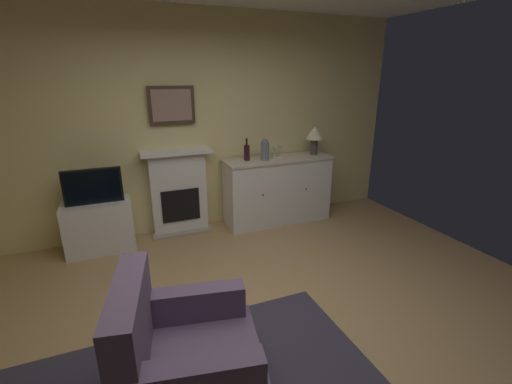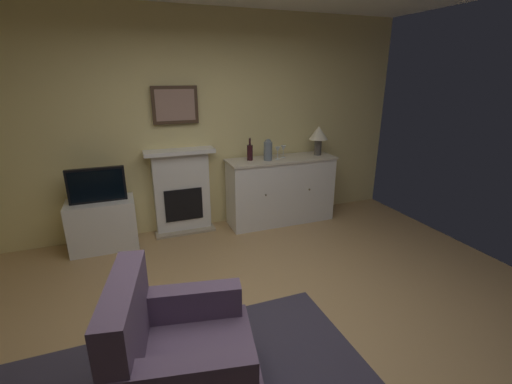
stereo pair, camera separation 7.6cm
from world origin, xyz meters
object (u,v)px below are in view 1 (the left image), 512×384
Objects in this scene: table_lamp at (315,135)px; wine_glass_left at (274,150)px; framed_picture at (172,105)px; vase_decorative at (265,150)px; fireplace_unit at (179,192)px; tv_cabinet at (99,226)px; wine_glass_center at (280,148)px; tv_set at (93,186)px; sideboard_cabinet at (277,190)px; wine_bottle at (247,152)px; armchair at (183,359)px.

table_lamp is 0.65m from wine_glass_left.
framed_picture reaches higher than vase_decorative.
tv_cabinet is (-0.98, -0.16, -0.25)m from fireplace_unit.
vase_decorative reaches higher than wine_glass_center.
tv_set is (-2.23, 0.02, -0.24)m from wine_glass_left.
framed_picture is 1.96× the size of vase_decorative.
wine_glass_center is at bearing -8.18° from framed_picture.
wine_glass_left reaches higher than tv_set.
framed_picture is 1.50m from wine_glass_center.
sideboard_cabinet is 2.31m from tv_cabinet.
framed_picture is 1.10m from wine_bottle.
wine_glass_center is at bearing -6.32° from fireplace_unit.
tv_cabinet is 2.52m from armchair.
wine_glass_center reaches higher than tv_set.
vase_decorative is 2.10m from tv_set.
wine_bottle is at bearing 0.75° from tv_cabinet.
sideboard_cabinet is at bearing 0.20° from tv_set.
framed_picture reaches higher than tv_cabinet.
table_lamp is 1.42× the size of vase_decorative.
wine_bottle is (-0.99, 0.04, -0.17)m from table_lamp.
wine_glass_center is at bearing 0.27° from tv_cabinet.
vase_decorative reaches higher than armchair.
fireplace_unit is 1.36m from wine_glass_left.
wine_glass_left is at bearing 7.30° from vase_decorative.
framed_picture is 0.89× the size of tv_set.
table_lamp is 2.42× the size of wine_glass_left.
wine_glass_center is 0.22× the size of tv_cabinet.
wine_glass_center reaches higher than sideboard_cabinet.
wine_bottle is at bearing 169.02° from wine_glass_left.
framed_picture is 1.38× the size of table_lamp.
table_lamp is at bearing 0.16° from tv_set.
framed_picture is 0.37× the size of sideboard_cabinet.
sideboard_cabinet is 9.02× the size of wine_glass_center.
vase_decorative is at bearing -176.30° from table_lamp.
wine_glass_center is 0.18× the size of armchair.
wine_glass_center is 3.16m from armchair.
wine_glass_center is 0.59× the size of vase_decorative.
tv_cabinet is 1.21× the size of tv_set.
framed_picture is 1.31m from tv_set.
tv_set is (-2.09, 0.04, -0.26)m from vase_decorative.
table_lamp is (0.55, 0.00, 0.74)m from sideboard_cabinet.
fireplace_unit reaches higher than tv_cabinet.
wine_glass_center is at bearing -1.62° from wine_bottle.
wine_glass_left reaches higher than armchair.
wine_glass_center is at bearing 16.55° from vase_decorative.
table_lamp is 2.89m from tv_set.
tv_set reaches higher than armchair.
framed_picture reaches higher than sideboard_cabinet.
fireplace_unit is 1.77× the size of tv_set.
tv_set reaches higher than sideboard_cabinet.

